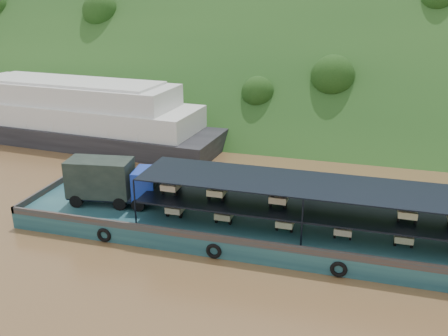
# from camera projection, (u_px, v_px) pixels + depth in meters

# --- Properties ---
(ground) EXTENTS (160.00, 160.00, 0.00)m
(ground) POSITION_uv_depth(u_px,v_px,m) (238.00, 223.00, 37.58)
(ground) COLOR brown
(ground) RESTS_ON ground
(hillside) EXTENTS (140.00, 39.60, 39.60)m
(hillside) POSITION_uv_depth(u_px,v_px,m) (303.00, 114.00, 70.05)
(hillside) COLOR #173B15
(hillside) RESTS_ON ground
(cargo_barge) EXTENTS (35.00, 7.18, 4.68)m
(cargo_barge) POSITION_uv_depth(u_px,v_px,m) (242.00, 221.00, 35.29)
(cargo_barge) COLOR #123340
(cargo_barge) RESTS_ON ground
(passenger_ferry) EXTENTS (35.17, 11.06, 7.02)m
(passenger_ferry) POSITION_uv_depth(u_px,v_px,m) (74.00, 115.00, 56.75)
(passenger_ferry) COLOR black
(passenger_ferry) RESTS_ON ground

